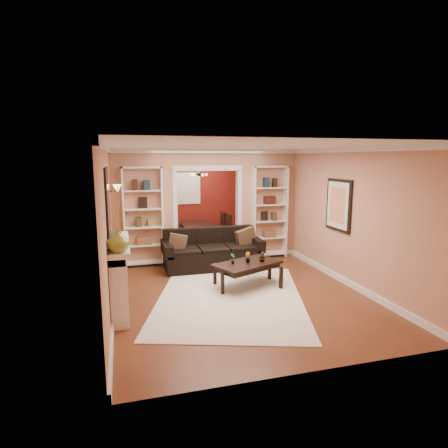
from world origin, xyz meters
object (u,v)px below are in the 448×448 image
object	(u,v)px
bookshelf_right	(269,212)
fireplace	(120,276)
coffee_table	(247,275)
bookshelf_left	(143,217)
dining_table	(199,235)
sofa	(212,249)

from	to	relation	value
bookshelf_right	fireplace	xyz separation A→B (m)	(-3.64, -2.53, -0.57)
coffee_table	bookshelf_left	distance (m)	2.88
dining_table	sofa	bearing A→B (deg)	175.35
bookshelf_left	fireplace	size ratio (longest dim) A/B	1.35
dining_table	bookshelf_left	bearing A→B (deg)	137.60
coffee_table	bookshelf_right	xyz separation A→B (m)	(1.26, 2.02, 0.91)
sofa	dining_table	xyz separation A→B (m)	(0.20, 2.42, -0.16)
sofa	coffee_table	bearing A→B (deg)	-76.19
sofa	bookshelf_left	world-z (taller)	bookshelf_left
bookshelf_left	dining_table	world-z (taller)	bookshelf_left
sofa	fireplace	xyz separation A→B (m)	(-2.03, -1.95, 0.14)
coffee_table	dining_table	bearing A→B (deg)	68.05
sofa	coffee_table	size ratio (longest dim) A/B	1.75
coffee_table	bookshelf_left	bearing A→B (deg)	108.13
sofa	bookshelf_right	xyz separation A→B (m)	(1.61, 0.58, 0.71)
coffee_table	fireplace	world-z (taller)	fireplace
coffee_table	bookshelf_right	size ratio (longest dim) A/B	0.56
bookshelf_right	bookshelf_left	bearing A→B (deg)	180.00
dining_table	fireplace	bearing A→B (deg)	153.05
sofa	bookshelf_left	size ratio (longest dim) A/B	0.98
sofa	bookshelf_right	world-z (taller)	bookshelf_right
sofa	dining_table	world-z (taller)	sofa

